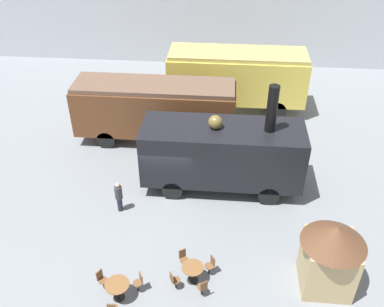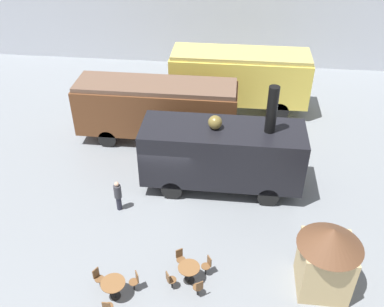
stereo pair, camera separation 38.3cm
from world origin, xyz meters
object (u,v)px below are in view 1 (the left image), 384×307
Objects in this scene: passenger_coach_vintage at (237,76)px; steam_locomotive at (223,152)px; passenger_coach_wooden at (155,107)px; visitor_person at (119,196)px; cafe_chair_0 at (183,257)px; cafe_table_mid at (117,287)px; cafe_table_near at (193,270)px; ticket_kiosk at (330,253)px.

steam_locomotive is at bearing -94.49° from passenger_coach_vintage.
passenger_coach_wooden is 5.57× the size of visitor_person.
cafe_table_mid is at bearing -85.56° from cafe_chair_0.
passenger_coach_vintage is 0.96× the size of passenger_coach_wooden.
steam_locomotive is at bearing 25.97° from visitor_person.
passenger_coach_vintage is 11.51m from visitor_person.
steam_locomotive is 8.95× the size of cafe_table_near.
visitor_person is (-5.18, -10.17, -1.41)m from passenger_coach_vintage.
passenger_coach_wooden is 10.11× the size of cafe_chair_0.
passenger_coach_vintage is at bearing 42.13° from passenger_coach_wooden.
passenger_coach_vintage is 9.29× the size of cafe_table_mid.
passenger_coach_wooden is at bearing -137.87° from passenger_coach_vintage.
cafe_table_mid is 0.57× the size of visitor_person.
passenger_coach_vintage is at bearing 85.51° from steam_locomotive.
passenger_coach_wooden is at bearing 106.64° from cafe_table_near.
passenger_coach_wooden is 9.71× the size of cafe_table_mid.
passenger_coach_wooden is at bearing 162.63° from cafe_chair_0.
cafe_table_mid is 7.80m from ticket_kiosk.
ticket_kiosk is at bearing 53.45° from cafe_chair_0.
ticket_kiosk is (5.39, -0.36, 1.16)m from cafe_chair_0.
ticket_kiosk reaches higher than cafe_chair_0.
passenger_coach_wooden is 6.30m from visitor_person.
cafe_table_mid is (-4.18, -14.87, -1.64)m from passenger_coach_vintage.
steam_locomotive is 6.92m from ticket_kiosk.
cafe_chair_0 is at bearing 37.13° from cafe_table_mid.
passenger_coach_wooden is 5.48m from steam_locomotive.
steam_locomotive is at bearing -45.66° from passenger_coach_wooden.
visitor_person is at bearing 102.10° from cafe_table_mid.
passenger_coach_vintage is 13.44m from cafe_chair_0.
passenger_coach_vintage is at bearing 63.00° from visitor_person.
cafe_table_near is 0.93× the size of cafe_table_mid.
cafe_table_mid is at bearing -88.52° from passenger_coach_wooden.
cafe_table_near is 0.80m from cafe_chair_0.
cafe_table_mid is 4.81m from visitor_person.
steam_locomotive reaches higher than visitor_person.
cafe_table_near is 5.09m from ticket_kiosk.
cafe_table_mid is at bearing -158.99° from cafe_table_near.
steam_locomotive reaches higher than passenger_coach_vintage.
ticket_kiosk is at bearing -75.75° from passenger_coach_vintage.
ticket_kiosk is (7.62, 1.32, 1.05)m from cafe_table_mid.
ticket_kiosk is at bearing -21.37° from visitor_person.
visitor_person is (-3.23, 3.01, 0.34)m from cafe_chair_0.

